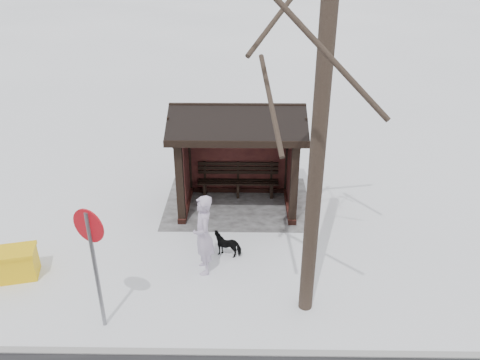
% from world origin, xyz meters
% --- Properties ---
extents(ground, '(120.00, 120.00, 0.00)m').
position_xyz_m(ground, '(0.00, 0.00, 0.00)').
color(ground, white).
rests_on(ground, ground).
extents(kerb, '(120.00, 0.15, 0.06)m').
position_xyz_m(kerb, '(0.00, 5.50, 0.01)').
color(kerb, gray).
rests_on(kerb, ground).
extents(trampled_patch, '(4.20, 3.20, 0.02)m').
position_xyz_m(trampled_patch, '(0.00, -0.20, 0.01)').
color(trampled_patch, '#94959A').
rests_on(trampled_patch, ground).
extents(bus_shelter, '(3.60, 2.40, 3.09)m').
position_xyz_m(bus_shelter, '(0.00, -0.16, 2.17)').
color(bus_shelter, '#321712').
rests_on(bus_shelter, ground).
extents(pedestrian, '(0.59, 0.79, 1.94)m').
position_xyz_m(pedestrian, '(0.71, 3.01, 0.97)').
color(pedestrian, '#B2A4C0').
rests_on(pedestrian, ground).
extents(dog, '(0.77, 0.47, 0.60)m').
position_xyz_m(dog, '(0.20, 2.35, 0.30)').
color(dog, black).
rests_on(dog, ground).
extents(grit_bin, '(1.06, 0.85, 0.72)m').
position_xyz_m(grit_bin, '(4.96, 3.31, 0.36)').
color(grit_bin, yellow).
rests_on(grit_bin, ground).
extents(road_sign, '(0.63, 0.31, 2.65)m').
position_xyz_m(road_sign, '(2.57, 4.77, 1.88)').
color(road_sign, slate).
rests_on(road_sign, ground).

